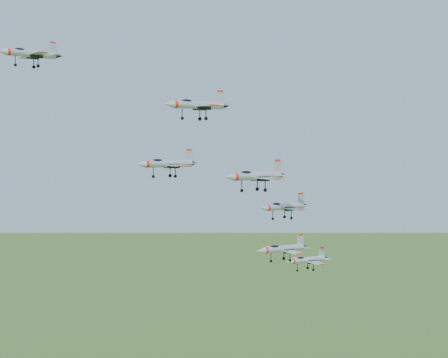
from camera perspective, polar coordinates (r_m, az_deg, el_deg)
jet_lead at (r=110.99m, az=-17.35°, el=10.90°), size 11.15×9.20×2.98m
jet_left_high at (r=111.10m, az=-2.52°, el=6.80°), size 13.13×10.88×3.51m
jet_right_high at (r=102.58m, az=2.89°, el=0.29°), size 12.49×10.29×3.35m
jet_left_low at (r=121.87m, az=-5.26°, el=1.42°), size 13.27×10.99×3.55m
jet_right_low at (r=109.13m, az=5.46°, el=-2.52°), size 10.69×8.80×2.86m
jet_trail at (r=128.16m, az=5.34°, el=-6.35°), size 12.53×10.39×3.35m
jet_extra at (r=145.66m, az=7.56°, el=-7.33°), size 12.07×10.01×3.23m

